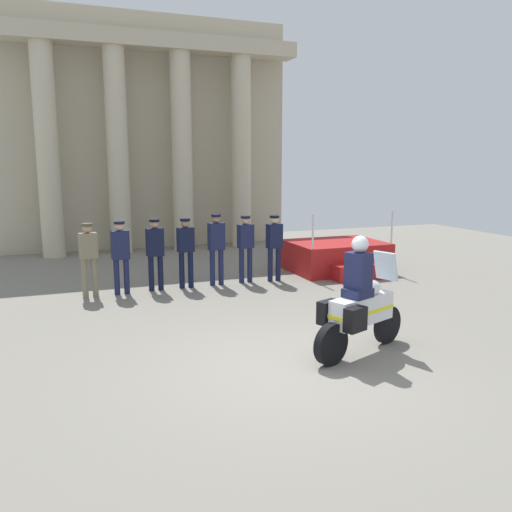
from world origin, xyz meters
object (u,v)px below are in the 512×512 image
(officer_in_row_1, at_px, (121,252))
(motorcycle_with_rider, at_px, (359,306))
(officer_in_row_4, at_px, (216,244))
(reviewing_stand, at_px, (337,257))
(officer_in_row_5, at_px, (246,243))
(officer_in_row_6, at_px, (274,243))
(officer_in_row_0, at_px, (89,254))
(officer_in_row_3, at_px, (186,247))
(officer_in_row_2, at_px, (155,249))

(officer_in_row_1, xyz_separation_m, motorcycle_with_rider, (3.01, -5.26, -0.20))
(officer_in_row_4, bearing_deg, officer_in_row_1, -5.28)
(reviewing_stand, relative_size, officer_in_row_4, 1.44)
(motorcycle_with_rider, bearing_deg, reviewing_stand, 42.43)
(reviewing_stand, distance_m, officer_in_row_5, 2.93)
(officer_in_row_6, bearing_deg, officer_in_row_1, -7.97)
(officer_in_row_6, bearing_deg, motorcycle_with_rider, 73.22)
(officer_in_row_5, relative_size, officer_in_row_6, 1.00)
(officer_in_row_5, relative_size, motorcycle_with_rider, 0.85)
(reviewing_stand, bearing_deg, officer_in_row_4, -173.35)
(officer_in_row_0, bearing_deg, officer_in_row_5, 173.74)
(reviewing_stand, height_order, officer_in_row_1, reviewing_stand)
(reviewing_stand, xyz_separation_m, motorcycle_with_rider, (-2.90, -5.80, 0.40))
(officer_in_row_3, height_order, motorcycle_with_rider, motorcycle_with_rider)
(officer_in_row_1, bearing_deg, reviewing_stand, 176.92)
(officer_in_row_3, height_order, officer_in_row_6, officer_in_row_3)
(officer_in_row_0, relative_size, motorcycle_with_rider, 0.84)
(officer_in_row_6, bearing_deg, reviewing_stand, -174.51)
(officer_in_row_1, relative_size, officer_in_row_2, 1.00)
(officer_in_row_0, height_order, officer_in_row_1, officer_in_row_1)
(officer_in_row_4, bearing_deg, officer_in_row_6, 167.89)
(officer_in_row_1, bearing_deg, officer_in_row_4, 174.72)
(reviewing_stand, distance_m, officer_in_row_1, 5.96)
(officer_in_row_6, bearing_deg, officer_in_row_0, -8.10)
(officer_in_row_1, bearing_deg, officer_in_row_6, 172.03)
(officer_in_row_2, distance_m, officer_in_row_3, 0.73)
(officer_in_row_3, distance_m, officer_in_row_5, 1.54)
(officer_in_row_0, xyz_separation_m, officer_in_row_4, (3.00, 0.12, 0.05))
(reviewing_stand, xyz_separation_m, officer_in_row_1, (-5.91, -0.54, 0.60))
(officer_in_row_2, bearing_deg, officer_in_row_3, 172.36)
(officer_in_row_1, bearing_deg, officer_in_row_5, 174.32)
(officer_in_row_1, relative_size, officer_in_row_4, 0.96)
(officer_in_row_1, bearing_deg, officer_in_row_2, 178.13)
(officer_in_row_3, bearing_deg, officer_in_row_2, -7.64)
(officer_in_row_0, height_order, officer_in_row_6, officer_in_row_6)
(officer_in_row_3, bearing_deg, motorcycle_with_rider, 97.11)
(officer_in_row_1, xyz_separation_m, officer_in_row_2, (0.80, 0.09, 0.00))
(officer_in_row_4, distance_m, motorcycle_with_rider, 5.44)
(officer_in_row_1, distance_m, officer_in_row_4, 2.31)
(officer_in_row_2, height_order, officer_in_row_4, officer_in_row_4)
(officer_in_row_3, relative_size, officer_in_row_4, 0.96)
(officer_in_row_6, distance_m, motorcycle_with_rider, 5.35)
(officer_in_row_0, distance_m, officer_in_row_3, 2.23)
(officer_in_row_4, distance_m, officer_in_row_5, 0.77)
(officer_in_row_1, distance_m, officer_in_row_5, 3.07)
(reviewing_stand, xyz_separation_m, officer_in_row_2, (-5.11, -0.45, 0.60))
(officer_in_row_0, distance_m, officer_in_row_2, 1.50)
(officer_in_row_5, distance_m, officer_in_row_6, 0.74)
(officer_in_row_3, relative_size, officer_in_row_6, 1.00)
(reviewing_stand, height_order, officer_in_row_3, reviewing_stand)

